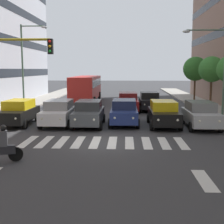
{
  "coord_description": "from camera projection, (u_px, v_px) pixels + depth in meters",
  "views": [
    {
      "loc": [
        -1.15,
        16.03,
        3.82
      ],
      "look_at": [
        -0.29,
        -3.1,
        1.19
      ],
      "focal_mm": 50.09,
      "sensor_mm": 36.0,
      "label": 1
    }
  ],
  "objects": [
    {
      "name": "car_row2_0",
      "position": [
        128.0,
        102.0,
        28.32
      ],
      "size": [
        2.02,
        4.44,
        1.72
      ],
      "color": "maroon",
      "rests_on": "ground_plane"
    },
    {
      "name": "car_2",
      "position": [
        124.0,
        112.0,
        21.66
      ],
      "size": [
        2.02,
        4.44,
        1.72
      ],
      "color": "navy",
      "rests_on": "ground_plane"
    },
    {
      "name": "bus_behind_traffic",
      "position": [
        86.0,
        86.0,
        35.92
      ],
      "size": [
        2.78,
        10.5,
        3.0
      ],
      "color": "red",
      "rests_on": "ground_plane"
    },
    {
      "name": "car_0",
      "position": [
        201.0,
        114.0,
        20.43
      ],
      "size": [
        2.02,
        4.44,
        1.72
      ],
      "color": "#B2B7BC",
      "rests_on": "ground_plane"
    },
    {
      "name": "street_lamp_left",
      "position": [
        217.0,
        63.0,
        22.88
      ],
      "size": [
        3.23,
        0.28,
        6.64
      ],
      "color": "#4C6B56",
      "rests_on": "sidewalk_left"
    },
    {
      "name": "street_tree_2",
      "position": [
        212.0,
        69.0,
        30.06
      ],
      "size": [
        2.48,
        2.48,
        4.91
      ],
      "color": "#513823",
      "rests_on": "sidewalk_left"
    },
    {
      "name": "car_3",
      "position": [
        89.0,
        113.0,
        21.04
      ],
      "size": [
        2.02,
        4.44,
        1.72
      ],
      "color": "#474C51",
      "rests_on": "ground_plane"
    },
    {
      "name": "car_4",
      "position": [
        59.0,
        112.0,
        21.34
      ],
      "size": [
        2.02,
        4.44,
        1.72
      ],
      "color": "silver",
      "rests_on": "ground_plane"
    },
    {
      "name": "motorcycle_with_rider",
      "position": [
        2.0,
        147.0,
        12.84
      ],
      "size": [
        1.65,
        0.6,
        1.57
      ],
      "color": "black",
      "rests_on": "ground_plane"
    },
    {
      "name": "lane_arrow_0",
      "position": [
        204.0,
        180.0,
        10.82
      ],
      "size": [
        0.5,
        2.2,
        0.01
      ],
      "primitive_type": "cube",
      "color": "silver",
      "rests_on": "ground_plane"
    },
    {
      "name": "ground_plane",
      "position": [
        104.0,
        142.0,
        16.44
      ],
      "size": [
        180.0,
        180.0,
        0.0
      ],
      "primitive_type": "plane",
      "color": "#38383A"
    },
    {
      "name": "car_5",
      "position": [
        19.0,
        112.0,
        21.5
      ],
      "size": [
        2.02,
        4.44,
        1.72
      ],
      "color": "black",
      "rests_on": "ground_plane"
    },
    {
      "name": "car_row2_1",
      "position": [
        149.0,
        101.0,
        29.08
      ],
      "size": [
        2.02,
        4.44,
        1.72
      ],
      "color": "black",
      "rests_on": "ground_plane"
    },
    {
      "name": "street_lamp_right",
      "position": [
        26.0,
        59.0,
        28.62
      ],
      "size": [
        2.45,
        0.28,
        7.69
      ],
      "color": "#4C6B56",
      "rests_on": "sidewalk_right"
    },
    {
      "name": "crosswalk_markings",
      "position": [
        104.0,
        142.0,
        16.44
      ],
      "size": [
        8.55,
        2.8,
        0.01
      ],
      "color": "silver",
      "rests_on": "ground_plane"
    },
    {
      "name": "street_tree_3",
      "position": [
        195.0,
        69.0,
        35.7
      ],
      "size": [
        2.76,
        2.76,
        5.1
      ],
      "color": "#513823",
      "rests_on": "sidewalk_left"
    },
    {
      "name": "car_1",
      "position": [
        164.0,
        113.0,
        20.9
      ],
      "size": [
        2.02,
        4.44,
        1.72
      ],
      "color": "black",
      "rests_on": "ground_plane"
    }
  ]
}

